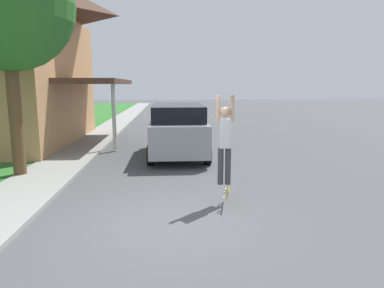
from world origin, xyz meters
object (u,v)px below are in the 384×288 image
at_px(skateboarder, 225,139).
at_px(car_down_street, 177,115).
at_px(lawn_tree_near, 6,4).
at_px(suv_parked, 178,129).
at_px(skateboard, 227,191).

bearing_deg(skateboarder, car_down_street, 92.22).
distance_m(car_down_street, skateboarder, 16.30).
relative_size(lawn_tree_near, suv_parked, 1.48).
relative_size(skateboarder, skateboard, 2.63).
xyz_separation_m(skateboarder, skateboard, (0.05, -0.15, -1.17)).
height_order(car_down_street, skateboard, car_down_street).
bearing_deg(lawn_tree_near, car_down_street, 69.53).
xyz_separation_m(lawn_tree_near, car_down_street, (5.05, 13.51, -4.25)).
height_order(suv_parked, skateboarder, skateboarder).
relative_size(car_down_street, skateboarder, 2.02).
bearing_deg(skateboarder, skateboard, -69.89).
bearing_deg(skateboard, car_down_street, 92.39).
height_order(skateboarder, skateboard, skateboarder).
xyz_separation_m(car_down_street, skateboarder, (0.63, -16.27, 0.87)).
height_order(lawn_tree_near, suv_parked, lawn_tree_near).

